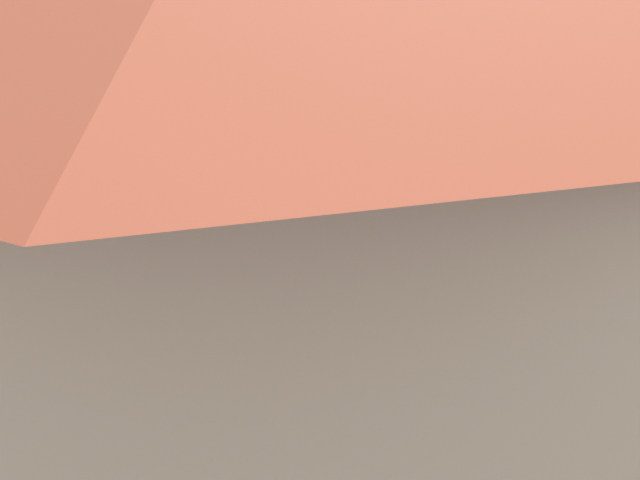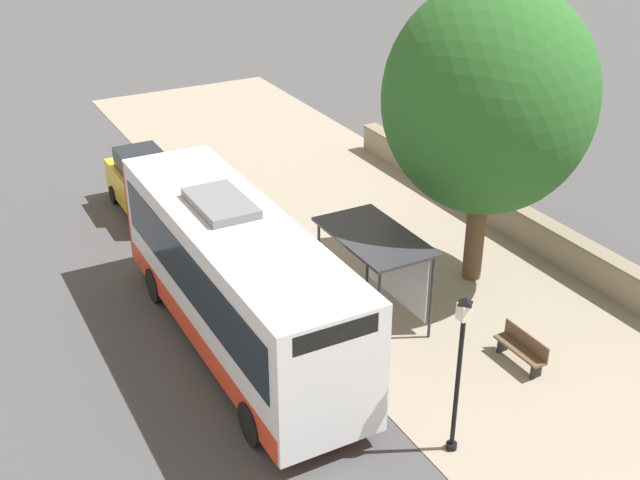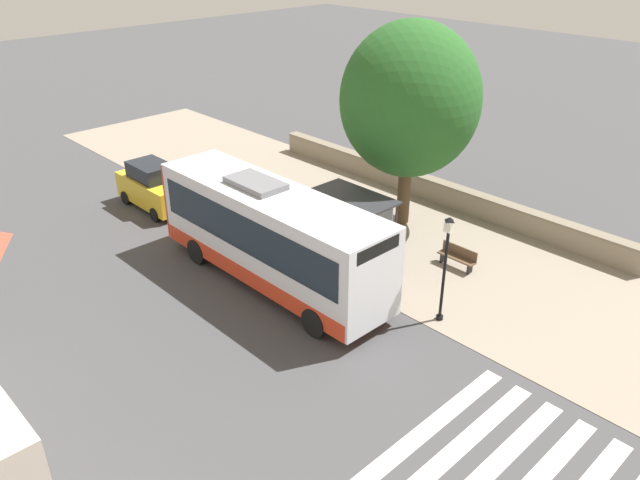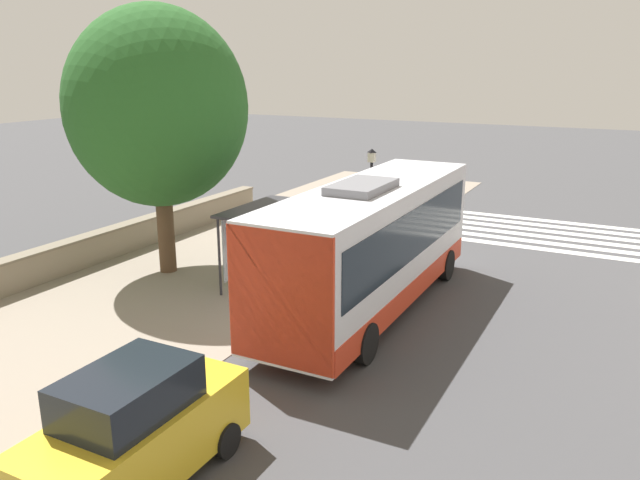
% 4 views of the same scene
% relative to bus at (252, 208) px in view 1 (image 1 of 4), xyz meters
% --- Properties ---
extents(ground_plane, '(120.00, 120.00, 0.00)m').
position_rel_bus_xyz_m(ground_plane, '(-1.84, -0.61, -1.97)').
color(ground_plane, '#424244').
rests_on(ground_plane, ground).
extents(sidewalk_plaza, '(9.00, 44.00, 0.02)m').
position_rel_bus_xyz_m(sidewalk_plaza, '(-6.34, -0.61, -1.96)').
color(sidewalk_plaza, gray).
rests_on(sidewalk_plaza, ground).
extents(stone_wall, '(0.60, 20.00, 1.08)m').
position_rel_bus_xyz_m(stone_wall, '(-10.39, -0.61, -1.42)').
color(stone_wall, gray).
rests_on(stone_wall, ground).
extents(background_building, '(7.63, 12.72, 9.07)m').
position_rel_bus_xyz_m(background_building, '(14.54, 3.04, 2.69)').
color(background_building, beige).
rests_on(background_building, ground).
extents(bus, '(2.66, 10.08, 3.82)m').
position_rel_bus_xyz_m(bus, '(0.00, 0.00, 0.00)').
color(bus, silver).
rests_on(bus, ground).
extents(bus_shelter, '(1.89, 3.41, 2.51)m').
position_rel_bus_xyz_m(bus_shelter, '(-3.85, 0.52, 0.15)').
color(bus_shelter, '#2D2D33').
rests_on(bus_shelter, ground).
extents(pedestrian, '(0.34, 0.22, 1.59)m').
position_rel_bus_xyz_m(pedestrian, '(-1.58, 4.07, -1.04)').
color(pedestrian, '#2D3347').
rests_on(pedestrian, ground).
extents(bench, '(0.40, 1.55, 0.88)m').
position_rel_bus_xyz_m(bench, '(-5.80, 4.11, -1.50)').
color(bench, brown).
rests_on(bench, ground).
extents(street_lamp_near, '(0.28, 0.28, 3.80)m').
position_rel_bus_xyz_m(street_lamp_near, '(-2.45, 5.79, 0.30)').
color(street_lamp_near, black).
rests_on(street_lamp_near, ground).
extents(shade_tree, '(5.74, 5.74, 8.63)m').
position_rel_bus_xyz_m(shade_tree, '(-7.44, 0.04, 3.49)').
color(shade_tree, brown).
rests_on(shade_tree, ground).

